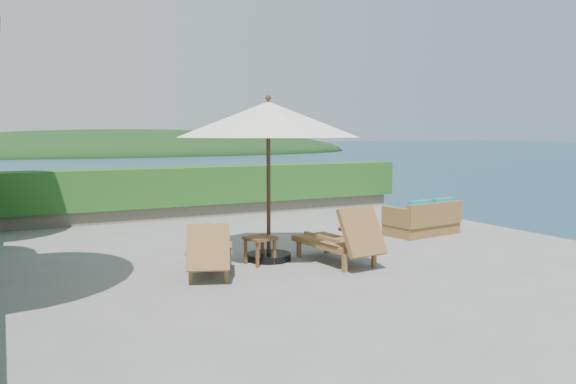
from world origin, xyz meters
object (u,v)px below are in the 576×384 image
lounge_left (209,253)px  side_table (260,242)px  lounge_right (341,239)px  wicker_loveseat (423,221)px  patio_umbrella (268,121)px

lounge_left → side_table: size_ratio=3.15×
lounge_right → wicker_loveseat: (3.15, 1.55, -0.12)m
side_table → lounge_left: bearing=-160.6°
lounge_right → wicker_loveseat: 3.51m
patio_umbrella → lounge_left: (-1.31, -0.59, -2.09)m
lounge_left → side_table: (1.04, 0.37, 0.02)m
lounge_right → lounge_left: bearing=168.6°
side_table → wicker_loveseat: (4.41, 0.94, -0.08)m
patio_umbrella → lounge_right: bearing=-39.7°
side_table → wicker_loveseat: size_ratio=0.30×
lounge_left → wicker_loveseat: (5.45, 1.31, -0.06)m
patio_umbrella → lounge_left: 2.53m
side_table → lounge_right: bearing=-25.5°
patio_umbrella → lounge_right: (0.99, -0.82, -2.03)m
patio_umbrella → wicker_loveseat: 4.72m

